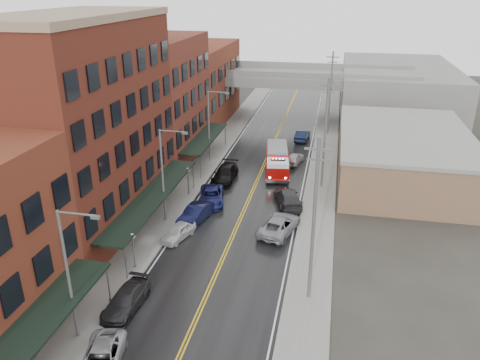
{
  "coord_description": "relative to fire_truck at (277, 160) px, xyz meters",
  "views": [
    {
      "loc": [
        7.95,
        -12.84,
        20.71
      ],
      "look_at": [
        -0.52,
        28.24,
        3.0
      ],
      "focal_mm": 35.0,
      "sensor_mm": 36.0,
      "label": 1
    }
  ],
  "objects": [
    {
      "name": "parked_car_left_6",
      "position": [
        -5.45,
        -9.52,
        -0.85
      ],
      "size": [
        3.54,
        5.67,
        1.46
      ],
      "primitive_type": "imported",
      "rotation": [
        0.0,
        0.0,
        0.23
      ],
      "color": "#161B53",
      "rests_on": "ground"
    },
    {
      "name": "tan_building",
      "position": [
        14.15,
        1.68,
        0.91
      ],
      "size": [
        14.0,
        22.0,
        5.0
      ],
      "primitive_type": "cube",
      "color": "#846047",
      "rests_on": "ground"
    },
    {
      "name": "street_lamp_1",
      "position": [
        -8.4,
        -14.32,
        3.6
      ],
      "size": [
        2.64,
        0.22,
        9.0
      ],
      "color": "#59595B",
      "rests_on": "ground"
    },
    {
      "name": "curb_right",
      "position": [
        3.8,
        -8.32,
        -1.51
      ],
      "size": [
        0.3,
        160.0,
        0.15
      ],
      "primitive_type": "cube",
      "color": "gray",
      "rests_on": "ground"
    },
    {
      "name": "right_far_block",
      "position": [
        16.15,
        31.68,
        2.41
      ],
      "size": [
        18.0,
        30.0,
        8.0
      ],
      "primitive_type": "cube",
      "color": "slate",
      "rests_on": "ground"
    },
    {
      "name": "overpass",
      "position": [
        -1.85,
        23.68,
        4.4
      ],
      "size": [
        40.0,
        10.0,
        7.5
      ],
      "color": "slate",
      "rests_on": "ground"
    },
    {
      "name": "parked_car_right_0",
      "position": [
        2.09,
        -14.25,
        -0.82
      ],
      "size": [
        3.85,
        5.97,
        1.53
      ],
      "primitive_type": "imported",
      "rotation": [
        0.0,
        0.0,
        2.89
      ],
      "color": "gray",
      "rests_on": "ground"
    },
    {
      "name": "fire_truck",
      "position": [
        0.0,
        0.0,
        0.0
      ],
      "size": [
        4.14,
        8.31,
        2.93
      ],
      "rotation": [
        0.0,
        0.0,
        0.15
      ],
      "color": "#900906",
      "rests_on": "ground"
    },
    {
      "name": "globe_lamp_1",
      "position": [
        -8.25,
        -22.32,
        0.73
      ],
      "size": [
        0.44,
        0.44,
        3.12
      ],
      "color": "#59595B",
      "rests_on": "ground"
    },
    {
      "name": "awning_1",
      "position": [
        -9.34,
        -15.32,
        1.4
      ],
      "size": [
        2.6,
        18.0,
        3.09
      ],
      "color": "black",
      "rests_on": "ground"
    },
    {
      "name": "parked_car_left_5",
      "position": [
        -5.87,
        -13.78,
        -0.8
      ],
      "size": [
        2.67,
        5.01,
        1.57
      ],
      "primitive_type": "imported",
      "rotation": [
        0.0,
        0.0,
        -0.22
      ],
      "color": "black",
      "rests_on": "ground"
    },
    {
      "name": "parked_car_left_2",
      "position": [
        -5.97,
        -32.35,
        -0.92
      ],
      "size": [
        3.22,
        5.14,
        1.32
      ],
      "primitive_type": "imported",
      "rotation": [
        0.0,
        0.0,
        0.23
      ],
      "color": "#96989E",
      "rests_on": "ground"
    },
    {
      "name": "awning_2",
      "position": [
        -9.34,
        2.18,
        1.4
      ],
      "size": [
        2.6,
        13.0,
        3.09
      ],
      "color": "black",
      "rests_on": "ground"
    },
    {
      "name": "sidewalk_left",
      "position": [
        -9.15,
        -8.32,
        -1.51
      ],
      "size": [
        3.0,
        160.0,
        0.15
      ],
      "primitive_type": "cube",
      "color": "slate",
      "rests_on": "ground"
    },
    {
      "name": "utility_pole_2",
      "position": [
        5.35,
        16.68,
        4.72
      ],
      "size": [
        1.8,
        0.24,
        12.0
      ],
      "color": "#59595B",
      "rests_on": "ground"
    },
    {
      "name": "parked_car_left_7",
      "position": [
        -5.45,
        -3.52,
        -0.78
      ],
      "size": [
        2.32,
        5.6,
        1.62
      ],
      "primitive_type": "imported",
      "rotation": [
        0.0,
        0.0,
        -0.01
      ],
      "color": "black",
      "rests_on": "ground"
    },
    {
      "name": "brick_building_far",
      "position": [
        -15.15,
        19.68,
        4.41
      ],
      "size": [
        9.0,
        20.0,
        12.0
      ],
      "primitive_type": "cube",
      "color": "brown",
      "rests_on": "ground"
    },
    {
      "name": "brick_building_b",
      "position": [
        -15.15,
        -15.32,
        7.41
      ],
      "size": [
        9.0,
        20.0,
        18.0
      ],
      "primitive_type": "cube",
      "color": "#5D2018",
      "rests_on": "ground"
    },
    {
      "name": "parked_car_left_4",
      "position": [
        -6.46,
        -17.12,
        -0.92
      ],
      "size": [
        2.66,
        4.2,
        1.33
      ],
      "primitive_type": "imported",
      "rotation": [
        0.0,
        0.0,
        -0.3
      ],
      "color": "silver",
      "rests_on": "ground"
    },
    {
      "name": "globe_lamp_2",
      "position": [
        -8.25,
        -8.32,
        0.73
      ],
      "size": [
        0.44,
        0.44,
        3.12
      ],
      "color": "#59595B",
      "rests_on": "ground"
    },
    {
      "name": "curb_left",
      "position": [
        -7.5,
        -8.32,
        -1.51
      ],
      "size": [
        0.3,
        160.0,
        0.15
      ],
      "primitive_type": "cube",
      "color": "gray",
      "rests_on": "ground"
    },
    {
      "name": "street_lamp_0",
      "position": [
        -8.4,
        -30.32,
        3.6
      ],
      "size": [
        2.64,
        0.22,
        9.0
      ],
      "color": "#59595B",
      "rests_on": "ground"
    },
    {
      "name": "parked_car_right_3",
      "position": [
        1.96,
        12.92,
        -0.83
      ],
      "size": [
        2.04,
        4.71,
        1.51
      ],
      "primitive_type": "imported",
      "rotation": [
        0.0,
        0.0,
        3.04
      ],
      "color": "black",
      "rests_on": "ground"
    },
    {
      "name": "parked_car_left_3",
      "position": [
        -6.85,
        -27.02,
        -0.89
      ],
      "size": [
        2.22,
        4.92,
        1.4
      ],
      "primitive_type": "imported",
      "rotation": [
        0.0,
        0.0,
        -0.05
      ],
      "color": "black",
      "rests_on": "ground"
    },
    {
      "name": "brick_building_c",
      "position": [
        -15.15,
        2.18,
        5.91
      ],
      "size": [
        9.0,
        15.0,
        15.0
      ],
      "primitive_type": "cube",
      "color": "brown",
      "rests_on": "ground"
    },
    {
      "name": "parked_car_right_1",
      "position": [
        2.21,
        -8.52,
        -0.79
      ],
      "size": [
        3.77,
        5.93,
        1.6
      ],
      "primitive_type": "imported",
      "rotation": [
        0.0,
        0.0,
        3.44
      ],
      "color": "#2B2A2D",
      "rests_on": "ground"
    },
    {
      "name": "utility_pole_1",
      "position": [
        5.35,
        -3.32,
        4.72
      ],
      "size": [
        1.8,
        0.24,
        12.0
      ],
      "color": "#59595B",
      "rests_on": "ground"
    },
    {
      "name": "parked_car_right_2",
      "position": [
        1.75,
        3.48,
        -0.92
      ],
      "size": [
        2.38,
        4.14,
        1.33
      ],
      "primitive_type": "imported",
      "rotation": [
        0.0,
        0.0,
        2.92
      ],
      "color": "#B7B7B7",
      "rests_on": "ground"
    },
    {
      "name": "street_lamp_2",
      "position": [
        -8.4,
        1.68,
        3.6
      ],
      "size": [
        2.64,
        0.22,
        9.0
      ],
      "color": "#59595B",
      "rests_on": "ground"
    },
    {
      "name": "utility_pole_0",
      "position": [
        5.35,
        -23.32,
        4.72
      ],
      "size": [
        1.8,
        0.24,
        12.0
      ],
      "color": "#59595B",
      "rests_on": "ground"
    },
    {
      "name": "awning_0",
      "position": [
        -9.34,
        -34.32,
        1.4
      ],
      "size": [
        2.6,
        16.0,
        3.09
      ],
      "color": "black",
      "rests_on": "ground"
    },
    {
      "name": "sidewalk_right",
      "position": [
        5.45,
        -8.32,
        -1.51
      ],
      "size": [
        3.0,
        160.0,
        0.15
      ],
      "primitive_type": "cube",
      "color": "slate",
      "rests_on": "ground"
    },
    {
      "name": "road",
      "position": [
        -1.85,
        -8.32,
        -1.58
      ],
      "size": [
        11.0,
        160.0,
        0.02
      ],
      "primitive_type": "cube",
      "color": "black",
      "rests_on": "ground"
    }
  ]
}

